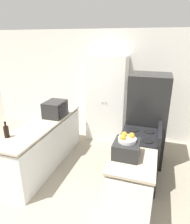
# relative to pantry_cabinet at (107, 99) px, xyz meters

# --- Properties ---
(ground_plane) EXTENTS (14.00, 14.00, 0.00)m
(ground_plane) POSITION_rel_pantry_cabinet_xyz_m (0.04, -2.71, -1.02)
(ground_plane) COLOR gray
(wall_back) EXTENTS (7.00, 0.06, 2.60)m
(wall_back) POSITION_rel_pantry_cabinet_xyz_m (0.04, 0.32, 0.28)
(wall_back) COLOR silver
(wall_back) RESTS_ON ground_plane
(counter_left) EXTENTS (0.60, 2.20, 0.90)m
(counter_left) POSITION_rel_pantry_cabinet_xyz_m (-0.85, -1.51, -0.58)
(counter_left) COLOR silver
(counter_left) RESTS_ON ground_plane
(counter_right) EXTENTS (0.60, 0.75, 0.90)m
(counter_right) POSITION_rel_pantry_cabinet_xyz_m (0.94, -2.24, -0.58)
(counter_right) COLOR silver
(counter_right) RESTS_ON ground_plane
(pantry_cabinet) EXTENTS (0.91, 0.56, 2.03)m
(pantry_cabinet) POSITION_rel_pantry_cabinet_xyz_m (0.00, 0.00, 0.00)
(pantry_cabinet) COLOR white
(pantry_cabinet) RESTS_ON ground_plane
(stove) EXTENTS (0.66, 0.72, 1.06)m
(stove) POSITION_rel_pantry_cabinet_xyz_m (0.97, -1.49, -0.56)
(stove) COLOR black
(stove) RESTS_ON ground_plane
(refrigerator) EXTENTS (0.76, 0.69, 1.78)m
(refrigerator) POSITION_rel_pantry_cabinet_xyz_m (1.01, -0.75, -0.13)
(refrigerator) COLOR black
(refrigerator) RESTS_ON ground_plane
(microwave) EXTENTS (0.37, 0.46, 0.31)m
(microwave) POSITION_rel_pantry_cabinet_xyz_m (-0.76, -1.16, 0.04)
(microwave) COLOR black
(microwave) RESTS_ON counter_left
(wine_bottle) EXTENTS (0.08, 0.08, 0.27)m
(wine_bottle) POSITION_rel_pantry_cabinet_xyz_m (-1.05, -2.22, -0.02)
(wine_bottle) COLOR black
(wine_bottle) RESTS_ON counter_left
(toaster_oven) EXTENTS (0.34, 0.37, 0.21)m
(toaster_oven) POSITION_rel_pantry_cabinet_xyz_m (0.84, -2.16, -0.01)
(toaster_oven) COLOR black
(toaster_oven) RESTS_ON counter_right
(fruit_bowl) EXTENTS (0.24, 0.24, 0.11)m
(fruit_bowl) POSITION_rel_pantry_cabinet_xyz_m (0.84, -2.14, 0.13)
(fruit_bowl) COLOR silver
(fruit_bowl) RESTS_ON toaster_oven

